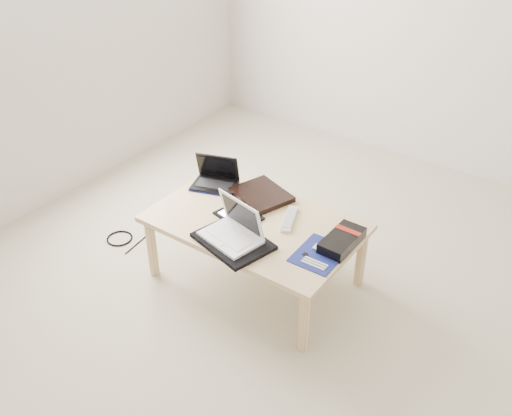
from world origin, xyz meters
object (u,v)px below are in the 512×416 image
Objects in this scene: coffee_table at (255,228)px; gpu_box at (342,240)px; netbook at (215,179)px; white_laptop at (234,230)px.

gpu_box is at bearing 8.90° from coffee_table.
coffee_table is 3.68× the size of netbook.
netbook is 0.55m from white_laptop.
netbook is (-0.40, 0.16, 0.09)m from coffee_table.
netbook reaches higher than gpu_box.
gpu_box is (0.48, 0.08, 0.08)m from coffee_table.
coffee_table is at bearing 93.59° from white_laptop.
netbook is at bearing 174.26° from gpu_box.
white_laptop reaches higher than gpu_box.
netbook is 0.91× the size of white_laptop.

